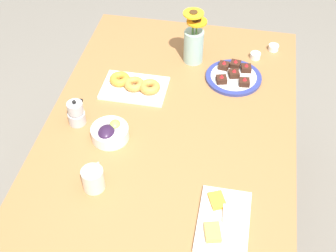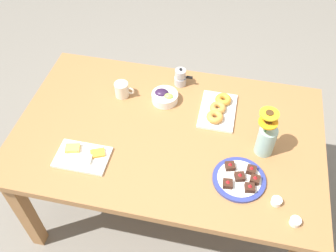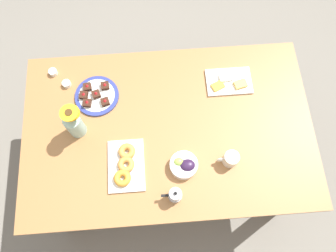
% 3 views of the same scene
% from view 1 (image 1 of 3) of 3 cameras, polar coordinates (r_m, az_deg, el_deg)
% --- Properties ---
extents(ground_plane, '(6.00, 6.00, 0.00)m').
position_cam_1_polar(ground_plane, '(2.44, -0.00, -13.07)').
color(ground_plane, slate).
extents(dining_table, '(1.60, 1.00, 0.74)m').
position_cam_1_polar(dining_table, '(1.91, -0.00, -2.65)').
color(dining_table, '#9E6B3D').
rests_on(dining_table, ground_plane).
extents(coffee_mug, '(0.11, 0.08, 0.09)m').
position_cam_1_polar(coffee_mug, '(1.66, -9.10, -6.34)').
color(coffee_mug, silver).
rests_on(coffee_mug, dining_table).
extents(grape_bowl, '(0.15, 0.15, 0.07)m').
position_cam_1_polar(grape_bowl, '(1.83, -7.12, -0.79)').
color(grape_bowl, white).
rests_on(grape_bowl, dining_table).
extents(cheese_platter, '(0.26, 0.17, 0.03)m').
position_cam_1_polar(cheese_platter, '(1.59, 6.69, -11.34)').
color(cheese_platter, white).
rests_on(cheese_platter, dining_table).
extents(croissant_platter, '(0.19, 0.28, 0.05)m').
position_cam_1_polar(croissant_platter, '(2.04, -4.09, 4.93)').
color(croissant_platter, white).
rests_on(croissant_platter, dining_table).
extents(jam_cup_honey, '(0.05, 0.05, 0.03)m').
position_cam_1_polar(jam_cup_honey, '(2.32, 12.75, 9.33)').
color(jam_cup_honey, white).
rests_on(jam_cup_honey, dining_table).
extents(jam_cup_berry, '(0.05, 0.05, 0.03)m').
position_cam_1_polar(jam_cup_berry, '(2.25, 10.61, 8.45)').
color(jam_cup_berry, white).
rests_on(jam_cup_berry, dining_table).
extents(dessert_plate, '(0.25, 0.25, 0.05)m').
position_cam_1_polar(dessert_plate, '(2.12, 8.00, 6.01)').
color(dessert_plate, navy).
rests_on(dessert_plate, dining_table).
extents(flower_vase, '(0.11, 0.11, 0.27)m').
position_cam_1_polar(flower_vase, '(2.16, 3.16, 10.01)').
color(flower_vase, '#99C1B7').
rests_on(flower_vase, dining_table).
extents(moka_pot, '(0.11, 0.07, 0.12)m').
position_cam_1_polar(moka_pot, '(1.90, -11.12, 1.52)').
color(moka_pot, '#B7B7BC').
rests_on(moka_pot, dining_table).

